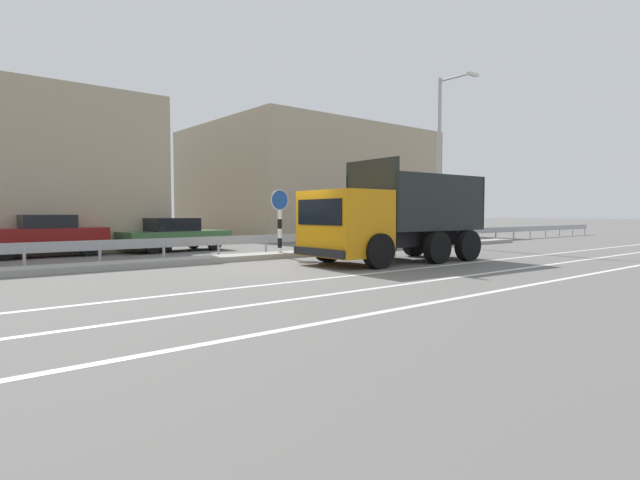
{
  "coord_description": "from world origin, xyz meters",
  "views": [
    {
      "loc": [
        -8.74,
        -12.17,
        1.61
      ],
      "look_at": [
        2.13,
        1.0,
        0.71
      ],
      "focal_mm": 28.0,
      "sensor_mm": 36.0,
      "label": 1
    }
  ],
  "objects_px": {
    "median_road_sign": "(280,221)",
    "street_lamp_1": "(442,153)",
    "parked_car_5": "(174,235)",
    "dump_truck": "(379,226)",
    "parked_car_4": "(43,236)"
  },
  "relations": [
    {
      "from": "median_road_sign",
      "to": "parked_car_5",
      "type": "xyz_separation_m",
      "value": [
        -1.8,
        5.36,
        -0.61
      ]
    },
    {
      "from": "street_lamp_1",
      "to": "parked_car_5",
      "type": "relative_size",
      "value": 1.75
    },
    {
      "from": "parked_car_4",
      "to": "dump_truck",
      "type": "bearing_deg",
      "value": -142.37
    },
    {
      "from": "dump_truck",
      "to": "median_road_sign",
      "type": "xyz_separation_m",
      "value": [
        -1.22,
        3.87,
        0.11
      ]
    },
    {
      "from": "dump_truck",
      "to": "parked_car_5",
      "type": "height_order",
      "value": "dump_truck"
    },
    {
      "from": "street_lamp_1",
      "to": "parked_car_4",
      "type": "distance_m",
      "value": 17.7
    },
    {
      "from": "street_lamp_1",
      "to": "parked_car_4",
      "type": "relative_size",
      "value": 1.88
    },
    {
      "from": "median_road_sign",
      "to": "parked_car_4",
      "type": "relative_size",
      "value": 0.57
    },
    {
      "from": "dump_truck",
      "to": "parked_car_4",
      "type": "distance_m",
      "value": 12.44
    },
    {
      "from": "median_road_sign",
      "to": "street_lamp_1",
      "type": "xyz_separation_m",
      "value": [
        9.6,
        -0.04,
        3.23
      ]
    },
    {
      "from": "parked_car_5",
      "to": "median_road_sign",
      "type": "bearing_deg",
      "value": 14.29
    },
    {
      "from": "median_road_sign",
      "to": "dump_truck",
      "type": "bearing_deg",
      "value": -72.57
    },
    {
      "from": "dump_truck",
      "to": "median_road_sign",
      "type": "distance_m",
      "value": 4.06
    },
    {
      "from": "dump_truck",
      "to": "median_road_sign",
      "type": "relative_size",
      "value": 2.64
    },
    {
      "from": "parked_car_5",
      "to": "street_lamp_1",
      "type": "bearing_deg",
      "value": 60.36
    }
  ]
}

